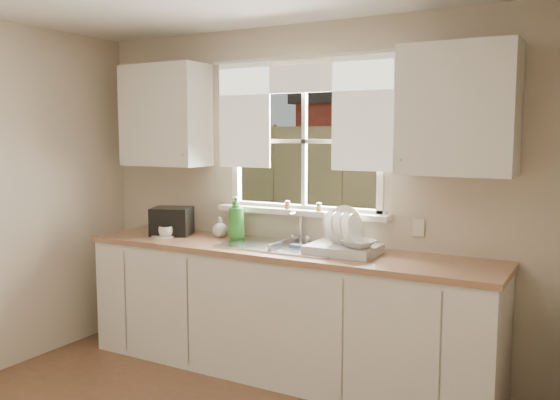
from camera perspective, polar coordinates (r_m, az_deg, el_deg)
The scene contains 19 objects.
room_walls at distance 2.74m, azimuth -17.85°, elevation -3.75°, with size 3.62×4.02×2.50m.
window at distance 4.38m, azimuth 2.25°, elevation 3.51°, with size 1.38×0.16×1.06m.
curtains at distance 4.34m, azimuth 1.96°, elevation 9.40°, with size 1.50×0.03×0.81m.
base_cabinets at distance 4.29m, azimuth 0.20°, elevation -10.86°, with size 3.00×0.62×0.87m, color silver.
countertop at distance 4.17m, azimuth 0.20°, elevation -4.88°, with size 3.04×0.65×0.04m, color #9E6F4F.
upper_cabinet_left at distance 4.87m, azimuth -10.96°, elevation 7.98°, with size 0.70×0.33×0.80m, color silver.
upper_cabinet_right at distance 3.82m, azimuth 16.75°, elevation 8.29°, with size 0.70×0.33×0.80m, color silver.
wall_outlet at distance 4.08m, azimuth 13.19°, elevation -2.59°, with size 0.08×0.01×0.12m, color beige.
sill_jars at distance 4.34m, azimuth 2.22°, elevation -0.57°, with size 0.30×0.04×0.06m.
backyard at distance 10.56m, azimuth 22.03°, elevation 15.51°, with size 20.00×10.00×6.13m.
sink at distance 4.21m, azimuth 0.41°, elevation -5.50°, with size 0.88×0.52×0.40m.
dish_rack at distance 3.98m, azimuth 6.12°, elevation -4.16°, with size 0.46×0.35×0.31m.
bowl at distance 3.88m, azimuth 7.58°, elevation -4.20°, with size 0.21×0.21×0.05m, color silver.
soap_bottle_a at distance 4.48m, azimuth -4.22°, elevation -1.70°, with size 0.13×0.13×0.33m, color #2E7E29.
soap_bottle_b at distance 4.88m, azimuth -9.93°, elevation -2.10°, with size 0.07×0.08×0.16m, color #3062B5.
soap_bottle_c at distance 4.60m, azimuth -5.80°, elevation -2.61°, with size 0.12×0.12×0.15m, color beige.
saucer at distance 4.68m, azimuth -11.16°, elevation -3.43°, with size 0.18×0.18×0.01m, color silver.
cup at distance 4.65m, azimuth -10.93°, elevation -3.02°, with size 0.11×0.11×0.09m, color white.
black_appliance at distance 4.76m, azimuth -10.37°, elevation -2.01°, with size 0.30×0.26×0.22m, color black.
Camera 1 is at (1.99, -1.90, 1.71)m, focal length 38.00 mm.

